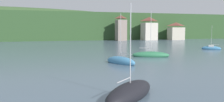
# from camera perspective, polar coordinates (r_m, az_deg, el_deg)

# --- Properties ---
(wooded_hillside) EXTENTS (352.00, 46.53, 24.60)m
(wooded_hillside) POSITION_cam_1_polar(r_m,az_deg,el_deg) (131.37, -22.48, 4.97)
(wooded_hillside) COLOR #2D4C28
(wooded_hillside) RESTS_ON ground_plane
(shore_building_west) EXTENTS (4.26, 4.60, 10.99)m
(shore_building_west) POSITION_cam_1_polar(r_m,az_deg,el_deg) (104.93, 2.12, 5.37)
(shore_building_west) COLOR gray
(shore_building_west) RESTS_ON ground_plane
(shore_building_westcentral) EXTENTS (6.41, 5.62, 10.47)m
(shore_building_westcentral) POSITION_cam_1_polar(r_m,az_deg,el_deg) (110.76, 8.76, 5.16)
(shore_building_westcentral) COLOR beige
(shore_building_westcentral) RESTS_ON ground_plane
(shore_building_central) EXTENTS (7.06, 4.97, 8.15)m
(shore_building_central) POSITION_cam_1_polar(r_m,az_deg,el_deg) (117.23, 14.87, 4.50)
(shore_building_central) COLOR #BCB29E
(shore_building_central) RESTS_ON ground_plane
(sailboat_mid_2) EXTENTS (3.69, 5.62, 7.66)m
(sailboat_mid_2) POSITION_cam_1_polar(r_m,az_deg,el_deg) (35.12, 2.05, -2.48)
(sailboat_mid_2) COLOR teal
(sailboat_mid_2) RESTS_ON ground_plane
(sailboat_far_3) EXTENTS (4.24, 4.02, 6.28)m
(sailboat_far_3) POSITION_cam_1_polar(r_m,az_deg,el_deg) (64.37, 22.37, 0.61)
(sailboat_far_3) COLOR teal
(sailboat_far_3) RESTS_ON ground_plane
(sailboat_far_4) EXTENTS (6.91, 4.47, 8.69)m
(sailboat_far_4) POSITION_cam_1_polar(r_m,az_deg,el_deg) (44.45, 9.09, -0.96)
(sailboat_far_4) COLOR #2D754C
(sailboat_far_4) RESTS_ON ground_plane
(sailboat_mid_6) EXTENTS (6.12, 6.00, 7.32)m
(sailboat_mid_6) POSITION_cam_1_polar(r_m,az_deg,el_deg) (18.09, 4.29, -9.82)
(sailboat_mid_6) COLOR black
(sailboat_mid_6) RESTS_ON ground_plane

